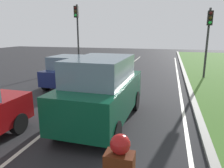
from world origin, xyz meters
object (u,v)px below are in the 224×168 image
(car_suv_ahead, at_px, (102,90))
(traffic_light_overhead_left, at_px, (77,26))
(traffic_light_near_right, at_px, (209,31))
(car_hatchback_far, at_px, (69,71))

(car_suv_ahead, height_order, traffic_light_overhead_left, traffic_light_overhead_left)
(traffic_light_near_right, distance_m, traffic_light_overhead_left, 10.03)
(traffic_light_near_right, bearing_deg, car_hatchback_far, -151.74)
(traffic_light_overhead_left, bearing_deg, traffic_light_near_right, -9.24)
(traffic_light_near_right, relative_size, traffic_light_overhead_left, 0.87)
(car_suv_ahead, distance_m, traffic_light_near_right, 9.96)
(car_suv_ahead, distance_m, car_hatchback_far, 5.62)
(car_hatchback_far, xyz_separation_m, traffic_light_near_right, (7.90, 4.25, 2.25))
(car_suv_ahead, height_order, traffic_light_near_right, traffic_light_near_right)
(car_suv_ahead, distance_m, traffic_light_overhead_left, 11.89)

